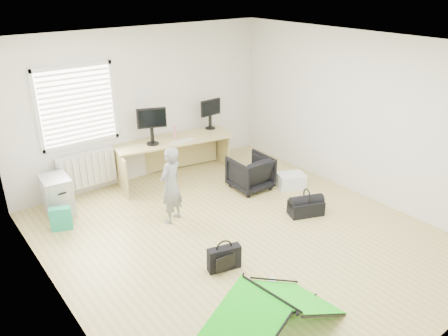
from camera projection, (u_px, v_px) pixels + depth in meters
ground at (241, 237)px, 6.33m from camera, size 5.50×5.50×0.00m
back_wall at (144, 105)px, 7.77m from camera, size 5.00×0.02×2.70m
window at (77, 106)px, 6.99m from camera, size 1.20×0.06×1.20m
radiator at (87, 169)px, 7.41m from camera, size 1.00×0.12×0.60m
desk at (175, 158)px, 8.08m from camera, size 2.27×1.09×0.74m
filing_cabinet at (57, 195)px, 6.84m from camera, size 0.44×0.56×0.62m
monitor_left at (152, 131)px, 7.60m from camera, size 0.51×0.29×0.48m
monitor_right at (210, 118)px, 8.38m from camera, size 0.45×0.12×0.43m
keyboard at (182, 141)px, 7.80m from camera, size 0.45×0.16×0.02m
thermos at (175, 132)px, 7.92m from camera, size 0.08×0.08×0.23m
office_chair at (250, 173)px, 7.65m from camera, size 0.67×0.68×0.60m
person at (171, 185)px, 6.51m from camera, size 0.52×0.44×1.21m
kite at (270, 314)px, 4.51m from camera, size 1.83×0.98×0.54m
storage_crate at (291, 181)px, 7.74m from camera, size 0.56×0.49×0.26m
tote_bag at (61, 219)px, 6.45m from camera, size 0.33×0.24×0.36m
laptop_bag at (224, 258)px, 5.58m from camera, size 0.45×0.24×0.32m
white_box at (272, 283)px, 5.32m from camera, size 0.09×0.09×0.09m
duffel_bag at (306, 208)px, 6.87m from camera, size 0.60×0.45×0.23m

